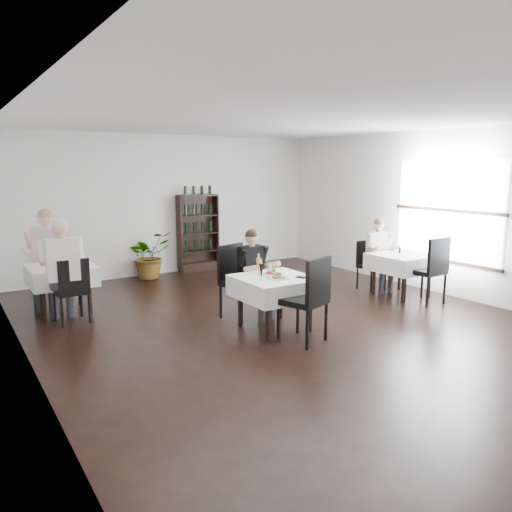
# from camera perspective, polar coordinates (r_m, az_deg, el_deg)

# --- Properties ---
(room_shell) EXTENTS (9.00, 9.00, 9.00)m
(room_shell) POSITION_cam_1_polar(r_m,az_deg,el_deg) (7.17, 4.17, 3.59)
(room_shell) COLOR black
(room_shell) RESTS_ON ground
(window_right) EXTENTS (0.06, 2.30, 1.85)m
(window_right) POSITION_cam_1_polar(r_m,az_deg,el_deg) (9.65, 21.03, 4.62)
(window_right) COLOR white
(window_right) RESTS_ON room_shell
(wine_shelf) EXTENTS (0.90, 0.28, 1.75)m
(wine_shelf) POSITION_cam_1_polar(r_m,az_deg,el_deg) (11.23, -6.63, 2.56)
(wine_shelf) COLOR black
(wine_shelf) RESTS_ON ground
(main_table) EXTENTS (1.03, 1.03, 0.77)m
(main_table) POSITION_cam_1_polar(r_m,az_deg,el_deg) (7.15, 2.14, -3.56)
(main_table) COLOR black
(main_table) RESTS_ON ground
(left_table) EXTENTS (0.98, 0.98, 0.77)m
(left_table) POSITION_cam_1_polar(r_m,az_deg,el_deg) (8.52, -21.35, -2.03)
(left_table) COLOR black
(left_table) RESTS_ON ground
(right_table) EXTENTS (0.98, 0.98, 0.77)m
(right_table) POSITION_cam_1_polar(r_m,az_deg,el_deg) (9.35, 16.37, -0.72)
(right_table) COLOR black
(right_table) RESTS_ON ground
(potted_tree) EXTENTS (1.06, 0.98, 0.98)m
(potted_tree) POSITION_cam_1_polar(r_m,az_deg,el_deg) (10.72, -12.10, 0.11)
(potted_tree) COLOR #295C1F
(potted_tree) RESTS_ON ground
(main_chair_far) EXTENTS (0.63, 0.64, 1.13)m
(main_chair_far) POSITION_cam_1_polar(r_m,az_deg,el_deg) (7.74, -2.22, -2.32)
(main_chair_far) COLOR black
(main_chair_far) RESTS_ON ground
(main_chair_near) EXTENTS (0.67, 0.67, 1.16)m
(main_chair_near) POSITION_cam_1_polar(r_m,az_deg,el_deg) (6.60, 6.05, -4.40)
(main_chair_near) COLOR black
(main_chair_near) RESTS_ON ground
(left_chair_far) EXTENTS (0.50, 0.50, 0.87)m
(left_chair_far) POSITION_cam_1_polar(r_m,az_deg,el_deg) (9.28, -22.34, -1.92)
(left_chair_far) COLOR black
(left_chair_far) RESTS_ON ground
(left_chair_near) EXTENTS (0.48, 0.48, 1.00)m
(left_chair_near) POSITION_cam_1_polar(r_m,az_deg,el_deg) (7.88, -20.28, -3.30)
(left_chair_near) COLOR black
(left_chair_near) RESTS_ON ground
(right_chair_far) EXTENTS (0.42, 0.43, 0.93)m
(right_chair_far) POSITION_cam_1_polar(r_m,az_deg,el_deg) (9.76, 12.78, -0.64)
(right_chair_far) COLOR black
(right_chair_far) RESTS_ON ground
(right_chair_near) EXTENTS (0.55, 0.55, 1.16)m
(right_chair_near) POSITION_cam_1_polar(r_m,az_deg,el_deg) (8.92, 19.35, -1.11)
(right_chair_near) COLOR black
(right_chair_near) RESTS_ON ground
(diner_main) EXTENTS (0.56, 0.58, 1.39)m
(diner_main) POSITION_cam_1_polar(r_m,az_deg,el_deg) (7.65, -0.17, -1.24)
(diner_main) COLOR #3C3C43
(diner_main) RESTS_ON ground
(diner_left_far) EXTENTS (0.72, 0.76, 1.64)m
(diner_left_far) POSITION_cam_1_polar(r_m,az_deg,el_deg) (8.92, -22.88, 0.55)
(diner_left_far) COLOR #3C3C43
(diner_left_far) RESTS_ON ground
(diner_left_near) EXTENTS (0.63, 0.64, 1.61)m
(diner_left_near) POSITION_cam_1_polar(r_m,az_deg,el_deg) (7.86, -21.30, -0.66)
(diner_left_near) COLOR #3C3C43
(diner_left_near) RESTS_ON ground
(diner_right_far) EXTENTS (0.57, 0.60, 1.37)m
(diner_right_far) POSITION_cam_1_polar(r_m,az_deg,el_deg) (9.69, 13.95, 0.81)
(diner_right_far) COLOR #3C3C43
(diner_right_far) RESTS_ON ground
(plate_far) EXTENTS (0.37, 0.37, 0.09)m
(plate_far) POSITION_cam_1_polar(r_m,az_deg,el_deg) (7.25, 1.81, -2.00)
(plate_far) COLOR white
(plate_far) RESTS_ON main_table
(plate_near) EXTENTS (0.29, 0.29, 0.08)m
(plate_near) POSITION_cam_1_polar(r_m,az_deg,el_deg) (7.00, 2.54, -2.46)
(plate_near) COLOR white
(plate_near) RESTS_ON main_table
(pilsner_dark) EXTENTS (0.06, 0.06, 0.28)m
(pilsner_dark) POSITION_cam_1_polar(r_m,az_deg,el_deg) (6.94, 0.61, -1.75)
(pilsner_dark) COLOR black
(pilsner_dark) RESTS_ON main_table
(pilsner_lager) EXTENTS (0.08, 0.08, 0.33)m
(pilsner_lager) POSITION_cam_1_polar(r_m,az_deg,el_deg) (7.10, 0.31, -1.29)
(pilsner_lager) COLOR #BD8C30
(pilsner_lager) RESTS_ON main_table
(coke_bottle) EXTENTS (0.06, 0.06, 0.22)m
(coke_bottle) POSITION_cam_1_polar(r_m,az_deg,el_deg) (7.05, 1.57, -1.78)
(coke_bottle) COLOR silver
(coke_bottle) RESTS_ON main_table
(napkin_cutlery) EXTENTS (0.22, 0.19, 0.02)m
(napkin_cutlery) POSITION_cam_1_polar(r_m,az_deg,el_deg) (7.12, 5.37, -2.38)
(napkin_cutlery) COLOR black
(napkin_cutlery) RESTS_ON main_table
(pepper_mill) EXTENTS (0.04, 0.04, 0.10)m
(pepper_mill) POSITION_cam_1_polar(r_m,az_deg,el_deg) (9.41, 16.10, 0.62)
(pepper_mill) COLOR black
(pepper_mill) RESTS_ON right_table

